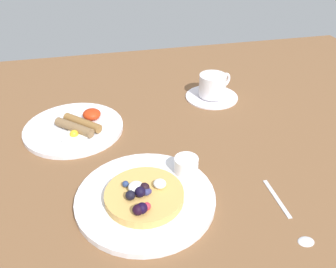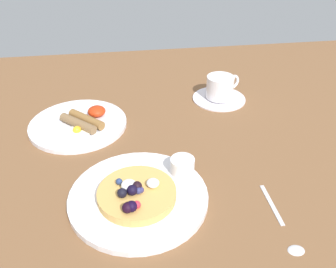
{
  "view_description": "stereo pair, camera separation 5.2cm",
  "coord_description": "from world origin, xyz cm",
  "px_view_note": "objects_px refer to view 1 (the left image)",
  "views": [
    {
      "loc": [
        -13.54,
        -63.19,
        47.48
      ],
      "look_at": [
        1.03,
        0.41,
        4.0
      ],
      "focal_mm": 37.6,
      "sensor_mm": 36.0,
      "label": 1
    },
    {
      "loc": [
        -8.39,
        -64.16,
        47.48
      ],
      "look_at": [
        1.03,
        0.41,
        4.0
      ],
      "focal_mm": 37.6,
      "sensor_mm": 36.0,
      "label": 2
    }
  ],
  "objects_px": {
    "coffee_saucer": "(212,96)",
    "teaspoon": "(294,222)",
    "breakfast_plate": "(74,128)",
    "coffee_cup": "(213,85)",
    "pancake_plate": "(145,198)",
    "syrup_ramekin": "(186,165)"
  },
  "relations": [
    {
      "from": "coffee_saucer",
      "to": "teaspoon",
      "type": "bearing_deg",
      "value": -91.55
    },
    {
      "from": "breakfast_plate",
      "to": "coffee_cup",
      "type": "relative_size",
      "value": 2.35
    },
    {
      "from": "pancake_plate",
      "to": "coffee_saucer",
      "type": "relative_size",
      "value": 1.76
    },
    {
      "from": "coffee_saucer",
      "to": "pancake_plate",
      "type": "bearing_deg",
      "value": -124.82
    },
    {
      "from": "coffee_cup",
      "to": "syrup_ramekin",
      "type": "bearing_deg",
      "value": -117.44
    },
    {
      "from": "syrup_ramekin",
      "to": "coffee_cup",
      "type": "height_order",
      "value": "coffee_cup"
    },
    {
      "from": "coffee_saucer",
      "to": "coffee_cup",
      "type": "xyz_separation_m",
      "value": [
        0.0,
        0.0,
        0.04
      ]
    },
    {
      "from": "breakfast_plate",
      "to": "coffee_cup",
      "type": "xyz_separation_m",
      "value": [
        0.39,
        0.09,
        0.03
      ]
    },
    {
      "from": "breakfast_plate",
      "to": "coffee_saucer",
      "type": "distance_m",
      "value": 0.4
    },
    {
      "from": "pancake_plate",
      "to": "syrup_ramekin",
      "type": "xyz_separation_m",
      "value": [
        0.09,
        0.05,
        0.02
      ]
    },
    {
      "from": "coffee_cup",
      "to": "teaspoon",
      "type": "distance_m",
      "value": 0.49
    },
    {
      "from": "pancake_plate",
      "to": "syrup_ramekin",
      "type": "relative_size",
      "value": 5.4
    },
    {
      "from": "pancake_plate",
      "to": "coffee_saucer",
      "type": "bearing_deg",
      "value": 55.18
    },
    {
      "from": "syrup_ramekin",
      "to": "coffee_saucer",
      "type": "bearing_deg",
      "value": 62.73
    },
    {
      "from": "syrup_ramekin",
      "to": "breakfast_plate",
      "type": "relative_size",
      "value": 0.2
    },
    {
      "from": "pancake_plate",
      "to": "teaspoon",
      "type": "relative_size",
      "value": 1.58
    },
    {
      "from": "coffee_saucer",
      "to": "teaspoon",
      "type": "relative_size",
      "value": 0.89
    },
    {
      "from": "syrup_ramekin",
      "to": "coffee_cup",
      "type": "xyz_separation_m",
      "value": [
        0.17,
        0.32,
        0.01
      ]
    },
    {
      "from": "coffee_saucer",
      "to": "coffee_cup",
      "type": "relative_size",
      "value": 1.45
    },
    {
      "from": "breakfast_plate",
      "to": "coffee_saucer",
      "type": "xyz_separation_m",
      "value": [
        0.39,
        0.09,
        -0.0
      ]
    },
    {
      "from": "pancake_plate",
      "to": "breakfast_plate",
      "type": "relative_size",
      "value": 1.09
    },
    {
      "from": "pancake_plate",
      "to": "coffee_saucer",
      "type": "xyz_separation_m",
      "value": [
        0.26,
        0.37,
        -0.0
      ]
    }
  ]
}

